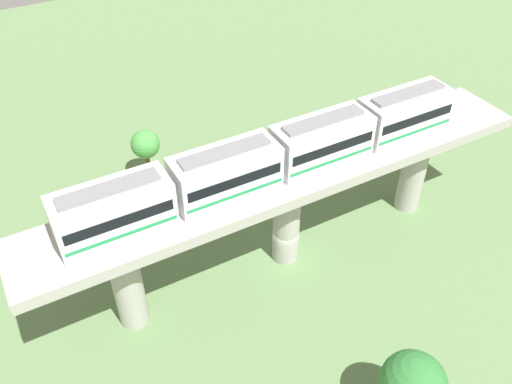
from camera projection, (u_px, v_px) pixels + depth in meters
The scene contains 7 objects.
ground_plane at pixel (285, 256), 40.41m from camera, with size 120.00×120.00×0.00m, color #5B7A4C.
viaduct at pixel (288, 192), 36.42m from camera, with size 5.20×35.80×7.98m.
train at pixel (275, 157), 33.90m from camera, with size 2.64×27.45×3.24m.
parked_car_silver at pixel (307, 156), 48.71m from camera, with size 2.42×4.43×1.76m.
parked_car_blue at pixel (105, 238), 40.79m from camera, with size 2.62×4.48×1.76m.
tree_near_viaduct at pixel (413, 384), 28.32m from camera, with size 3.56×3.56×5.52m.
tree_mid_lot at pixel (145, 145), 45.12m from camera, with size 2.41×2.41×4.87m.
Camera 1 is at (23.35, -15.44, 29.60)m, focal length 38.17 mm.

